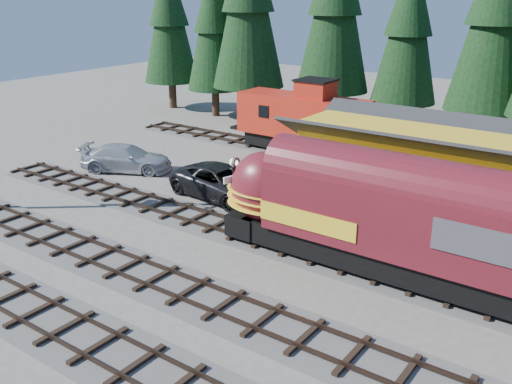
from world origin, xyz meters
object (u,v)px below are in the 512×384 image
Objects in this scene: depot at (414,166)px; pickup_truck_a at (224,183)px; caboose at (303,120)px; locomotive at (368,218)px; pickup_truck_b at (126,158)px.

depot is 10.58m from pickup_truck_a.
pickup_truck_a is at bearing -83.78° from caboose.
locomotive reaches higher than pickup_truck_a.
depot is 1.89× the size of pickup_truck_a.
caboose is at bearing -62.80° from pickup_truck_b.
depot is 6.55m from locomotive.
caboose reaches higher than pickup_truck_a.
caboose reaches higher than locomotive.
depot is 18.74m from pickup_truck_b.
depot is 2.14× the size of pickup_truck_b.
locomotive is at bearing -100.46° from pickup_truck_a.
pickup_truck_a is at bearing -162.42° from depot.
locomotive is 18.22m from caboose.
pickup_truck_b is at bearing -125.47° from caboose.
locomotive is at bearing -128.31° from pickup_truck_b.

